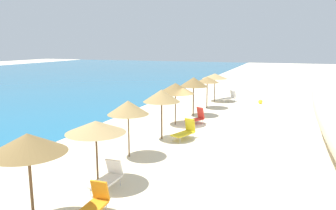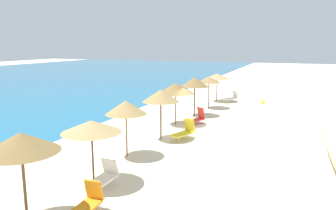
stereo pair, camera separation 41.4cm
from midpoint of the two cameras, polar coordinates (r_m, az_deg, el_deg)
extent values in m
plane|color=beige|center=(20.43, 4.25, -4.57)|extent=(160.00, 160.00, 0.00)
cylinder|color=brown|center=(10.73, -23.68, -12.91)|extent=(0.09, 0.09, 2.39)
cone|color=olive|center=(10.29, -24.22, -6.05)|extent=(2.22, 2.22, 0.58)
cylinder|color=brown|center=(12.87, -13.12, -8.81)|extent=(0.07, 0.07, 2.20)
cone|color=tan|center=(12.54, -13.34, -3.71)|extent=(2.25, 2.25, 0.46)
cylinder|color=brown|center=(15.74, -7.57, -5.03)|extent=(0.07, 0.07, 2.22)
cone|color=#9E7F4C|center=(15.45, -7.69, -0.43)|extent=(1.95, 1.95, 0.65)
cylinder|color=brown|center=(18.47, -1.74, -2.49)|extent=(0.09, 0.09, 2.30)
cone|color=#9E7F4C|center=(18.22, -1.76, 1.63)|extent=(2.06, 2.06, 0.69)
cylinder|color=brown|center=(21.85, 0.74, -0.52)|extent=(0.08, 0.08, 2.25)
cone|color=olive|center=(21.64, 0.75, 2.92)|extent=(2.47, 2.47, 0.69)
cylinder|color=brown|center=(24.68, 3.93, 0.85)|extent=(0.09, 0.09, 2.35)
cone|color=olive|center=(24.49, 3.97, 4.02)|extent=(2.11, 2.11, 0.69)
cylinder|color=brown|center=(27.76, 6.35, 1.83)|extent=(0.09, 0.09, 2.31)
cone|color=olive|center=(27.60, 6.41, 4.39)|extent=(1.96, 1.96, 0.47)
cylinder|color=brown|center=(31.16, 7.69, 2.73)|extent=(0.09, 0.09, 2.29)
cone|color=tan|center=(31.02, 7.75, 4.99)|extent=(2.37, 2.37, 0.48)
cube|color=yellow|center=(18.57, 1.95, -5.02)|extent=(1.57, 1.09, 0.07)
cube|color=yellow|center=(18.99, 3.22, -3.47)|extent=(0.39, 0.68, 0.78)
cylinder|color=silver|center=(18.33, 0.08, -5.82)|extent=(0.04, 0.04, 0.30)
cylinder|color=silver|center=(17.99, 1.44, -6.14)|extent=(0.04, 0.04, 0.30)
cylinder|color=silver|center=(19.24, 2.42, -5.04)|extent=(0.04, 0.04, 0.30)
cylinder|color=silver|center=(18.92, 3.76, -5.32)|extent=(0.04, 0.04, 0.30)
cube|color=white|center=(12.56, -11.73, -12.87)|extent=(1.38, 0.67, 0.07)
cube|color=white|center=(12.93, -10.20, -10.52)|extent=(0.28, 0.65, 0.65)
cylinder|color=silver|center=(12.34, -14.32, -14.42)|extent=(0.04, 0.04, 0.33)
cylinder|color=silver|center=(12.06, -12.13, -14.95)|extent=(0.04, 0.04, 0.33)
cylinder|color=silver|center=(13.22, -11.31, -12.57)|extent=(0.04, 0.04, 0.33)
cylinder|color=silver|center=(12.95, -9.21, -13.00)|extent=(0.04, 0.04, 0.33)
cube|color=orange|center=(11.22, -12.75, -14.24)|extent=(0.26, 0.60, 0.71)
cylinder|color=silver|center=(11.51, -13.96, -16.53)|extent=(0.04, 0.04, 0.26)
cylinder|color=silver|center=(11.27, -11.70, -17.03)|extent=(0.04, 0.04, 0.26)
cube|color=red|center=(22.13, 4.02, -2.62)|extent=(1.40, 1.13, 0.07)
cube|color=red|center=(22.46, 5.14, -1.38)|extent=(0.49, 0.61, 0.81)
cylinder|color=silver|center=(21.97, 2.55, -3.13)|extent=(0.04, 0.04, 0.26)
cylinder|color=silver|center=(21.63, 3.42, -3.36)|extent=(0.04, 0.04, 0.26)
cylinder|color=silver|center=(22.71, 4.58, -2.71)|extent=(0.04, 0.04, 0.26)
cylinder|color=silver|center=(22.38, 5.45, -2.92)|extent=(0.04, 0.04, 0.26)
cube|color=white|center=(31.00, 9.88, 1.13)|extent=(1.68, 1.38, 0.07)
cube|color=white|center=(31.49, 10.85, 1.89)|extent=(0.51, 0.63, 0.70)
cylinder|color=silver|center=(30.72, 8.64, 0.72)|extent=(0.04, 0.04, 0.31)
cylinder|color=silver|center=(30.36, 9.35, 0.59)|extent=(0.04, 0.04, 0.31)
cylinder|color=silver|center=(31.69, 10.37, 0.97)|extent=(0.04, 0.04, 0.31)
cylinder|color=silver|center=(31.34, 11.07, 0.84)|extent=(0.04, 0.04, 0.31)
sphere|color=yellow|center=(30.75, 15.34, 0.55)|extent=(0.39, 0.39, 0.39)
camera|label=1|loc=(0.21, -90.57, -0.11)|focal=35.18mm
camera|label=2|loc=(0.21, 89.43, 0.11)|focal=35.18mm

